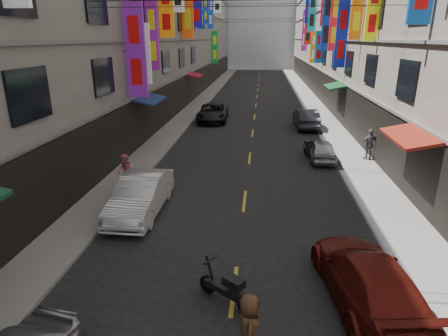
% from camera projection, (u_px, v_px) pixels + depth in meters
% --- Properties ---
extents(sidewalk_left, '(2.00, 90.00, 0.12)m').
position_uv_depth(sidewalk_left, '(198.00, 104.00, 39.01)').
color(sidewalk_left, slate).
rests_on(sidewalk_left, ground).
extents(sidewalk_right, '(2.00, 90.00, 0.12)m').
position_uv_depth(sidewalk_right, '(315.00, 106.00, 37.87)').
color(sidewalk_right, slate).
rests_on(sidewalk_right, ground).
extents(building_row_left, '(10.14, 90.00, 19.00)m').
position_uv_depth(building_row_left, '(136.00, 6.00, 36.47)').
color(building_row_left, gray).
rests_on(building_row_left, ground).
extents(building_row_right, '(10.14, 90.00, 19.00)m').
position_uv_depth(building_row_right, '(390.00, 4.00, 34.20)').
color(building_row_right, '#A29588').
rests_on(building_row_right, ground).
extents(haze_block, '(18.00, 8.00, 22.00)m').
position_uv_depth(haze_block, '(262.00, 16.00, 81.81)').
color(haze_block, silver).
rests_on(haze_block, ground).
extents(shop_signage, '(14.00, 55.00, 11.97)m').
position_uv_depth(shop_signage, '(257.00, 3.00, 29.36)').
color(shop_signage, '#0E43A4').
rests_on(shop_signage, ground).
extents(street_awnings, '(13.99, 35.20, 0.41)m').
position_uv_depth(street_awnings, '(231.00, 100.00, 22.56)').
color(street_awnings, '#144C2A').
rests_on(street_awnings, ground).
extents(overhead_cables, '(14.00, 38.04, 1.24)m').
position_uv_depth(overhead_cables, '(256.00, 1.00, 24.29)').
color(overhead_cables, black).
rests_on(overhead_cables, ground).
extents(lane_markings, '(0.12, 80.20, 0.01)m').
position_uv_depth(lane_markings, '(255.00, 111.00, 35.64)').
color(lane_markings, gold).
rests_on(lane_markings, ground).
extents(scooter_crossing, '(1.55, 1.13, 1.14)m').
position_uv_depth(scooter_crossing, '(227.00, 289.00, 9.63)').
color(scooter_crossing, black).
rests_on(scooter_crossing, ground).
extents(scooter_far_right, '(0.56, 1.80, 1.14)m').
position_uv_depth(scooter_far_right, '(308.00, 149.00, 21.76)').
color(scooter_far_right, black).
rests_on(scooter_far_right, ground).
extents(car_left_mid, '(1.59, 4.55, 1.50)m').
position_uv_depth(car_left_mid, '(141.00, 195.00, 14.59)').
color(car_left_mid, silver).
rests_on(car_left_mid, ground).
extents(car_left_far, '(2.51, 5.18, 1.42)m').
position_uv_depth(car_left_far, '(213.00, 112.00, 30.98)').
color(car_left_far, black).
rests_on(car_left_far, ground).
extents(car_right_near, '(2.59, 5.02, 1.39)m').
position_uv_depth(car_right_near, '(368.00, 279.00, 9.58)').
color(car_right_near, maroon).
rests_on(car_right_near, ground).
extents(car_right_mid, '(1.44, 3.50, 1.19)m').
position_uv_depth(car_right_mid, '(321.00, 150.00, 21.07)').
color(car_right_mid, '#A2A2A6').
rests_on(car_right_mid, ground).
extents(car_right_far, '(1.73, 4.50, 1.46)m').
position_uv_depth(car_right_far, '(306.00, 118.00, 28.63)').
color(car_right_far, '#222329').
rests_on(car_right_far, ground).
extents(pedestrian_lfar, '(0.89, 0.91, 1.55)m').
position_uv_depth(pedestrian_lfar, '(125.00, 171.00, 16.78)').
color(pedestrian_lfar, '#D97383').
rests_on(pedestrian_lfar, sidewalk_left).
extents(pedestrian_rfar, '(1.13, 0.82, 1.72)m').
position_uv_depth(pedestrian_rfar, '(369.00, 144.00, 20.67)').
color(pedestrian_rfar, '#555558').
rests_on(pedestrian_rfar, sidewalk_right).
extents(pedestrian_crossing, '(0.58, 0.81, 1.59)m').
position_uv_depth(pedestrian_crossing, '(249.00, 328.00, 7.85)').
color(pedestrian_crossing, '#4B301E').
rests_on(pedestrian_crossing, ground).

